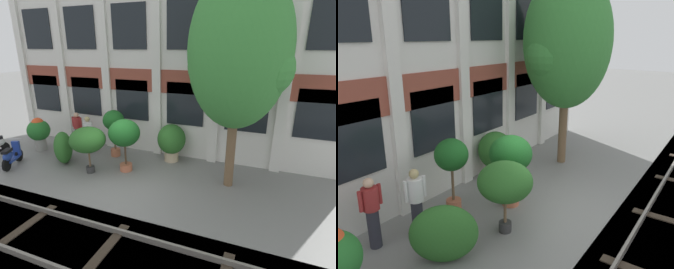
{
  "view_description": "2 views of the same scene",
  "coord_description": "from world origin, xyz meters",
  "views": [
    {
      "loc": [
        4.29,
        -6.82,
        4.41
      ],
      "look_at": [
        1.02,
        1.48,
        1.41
      ],
      "focal_mm": 28.0,
      "sensor_mm": 36.0,
      "label": 1
    },
    {
      "loc": [
        -7.06,
        -3.68,
        4.42
      ],
      "look_at": [
        0.6,
        1.77,
        1.59
      ],
      "focal_mm": 35.0,
      "sensor_mm": 36.0,
      "label": 2
    }
  ],
  "objects": [
    {
      "name": "topiary_hedge",
      "position": [
        -3.12,
        0.65,
        0.62
      ],
      "size": [
        1.45,
        1.5,
        1.24
      ],
      "primitive_type": "ellipsoid",
      "rotation": [
        0.0,
        0.0,
        2.31
      ],
      "color": "#286023",
      "rests_on": "ground"
    },
    {
      "name": "potted_plant_tall_urn",
      "position": [
        -1.54,
        1.93,
        1.45
      ],
      "size": [
        0.87,
        0.87,
        1.98
      ],
      "color": "#B76647",
      "rests_on": "ground"
    },
    {
      "name": "scooter_second_parked",
      "position": [
        -4.69,
        -0.43,
        0.44
      ],
      "size": [
        0.73,
        1.3,
        0.98
      ],
      "rotation": [
        0.0,
        0.0,
        1.98
      ],
      "color": "black",
      "rests_on": "ground"
    },
    {
      "name": "resident_watching_tracks",
      "position": [
        -2.8,
        1.85,
        0.87
      ],
      "size": [
        0.52,
        0.34,
        1.62
      ],
      "rotation": [
        0.0,
        0.0,
        -1.8
      ],
      "color": "#282833",
      "rests_on": "ground"
    },
    {
      "name": "ground_plane",
      "position": [
        0.0,
        0.0,
        0.0
      ],
      "size": [
        80.0,
        80.0,
        0.0
      ],
      "primitive_type": "plane",
      "color": "slate"
    },
    {
      "name": "potted_plant_ribbed_drum",
      "position": [
        0.83,
        2.34,
        0.86
      ],
      "size": [
        1.12,
        1.12,
        1.52
      ],
      "color": "tan",
      "rests_on": "ground"
    },
    {
      "name": "potted_plant_terracotta_small",
      "position": [
        -0.43,
        0.88,
        1.42
      ],
      "size": [
        1.14,
        1.14,
        1.97
      ],
      "color": "#B76647",
      "rests_on": "ground"
    },
    {
      "name": "potted_plant_low_pan",
      "position": [
        -1.56,
        0.25,
        1.26
      ],
      "size": [
        1.27,
        1.27,
        1.73
      ],
      "color": "#333333",
      "rests_on": "ground"
    },
    {
      "name": "potted_plant_fluted_column",
      "position": [
        -5.01,
        1.29,
        0.89
      ],
      "size": [
        0.95,
        0.95,
        1.49
      ],
      "color": "gray",
      "rests_on": "ground"
    },
    {
      "name": "rail_tracks",
      "position": [
        0.0,
        -3.0,
        -0.13
      ],
      "size": [
        22.19,
        2.8,
        0.43
      ],
      "color": "#423F3A",
      "rests_on": "ground"
    },
    {
      "name": "resident_by_doorway",
      "position": [
        -3.68,
        2.22,
        0.87
      ],
      "size": [
        0.53,
        0.34,
        1.63
      ],
      "rotation": [
        0.0,
        0.0,
        -1.59
      ],
      "color": "#282833",
      "rests_on": "ground"
    },
    {
      "name": "apartment_facade",
      "position": [
        0.0,
        3.13,
        4.11
      ],
      "size": [
        14.55,
        0.64,
        8.26
      ],
      "color": "silver",
      "rests_on": "ground"
    },
    {
      "name": "broadleaf_tree",
      "position": [
        3.3,
        1.19,
        4.18
      ],
      "size": [
        3.09,
        2.94,
        6.54
      ],
      "color": "brown",
      "rests_on": "ground"
    }
  ]
}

